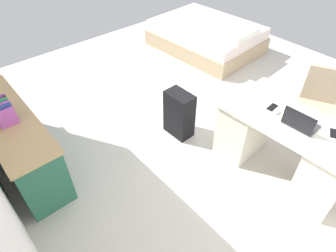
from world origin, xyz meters
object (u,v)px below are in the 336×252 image
(computer_mouse, at_px, (277,111))
(cell_phone_by_mouse, at_px, (272,107))
(suitcase_black, at_px, (179,114))
(office_chair, at_px, (316,112))
(laptop, at_px, (300,123))
(bed, at_px, (207,36))
(desk, at_px, (282,145))
(cell_phone_near_laptop, at_px, (334,133))
(credenza, at_px, (15,139))

(computer_mouse, relative_size, cell_phone_by_mouse, 0.74)
(suitcase_black, height_order, computer_mouse, computer_mouse)
(office_chair, relative_size, laptop, 2.95)
(bed, bearing_deg, laptop, 148.77)
(office_chair, height_order, laptop, office_chair)
(suitcase_black, bearing_deg, desk, -161.73)
(office_chair, relative_size, bed, 0.48)
(office_chair, distance_m, cell_phone_by_mouse, 0.81)
(office_chair, bearing_deg, cell_phone_near_laptop, 122.47)
(office_chair, height_order, bed, office_chair)
(laptop, height_order, cell_phone_by_mouse, laptop)
(office_chair, distance_m, computer_mouse, 0.83)
(credenza, height_order, laptop, laptop)
(office_chair, bearing_deg, desk, 92.84)
(cell_phone_by_mouse, bearing_deg, credenza, 46.18)
(computer_mouse, height_order, cell_phone_near_laptop, computer_mouse)
(desk, bearing_deg, cell_phone_near_laptop, -160.51)
(office_chair, bearing_deg, laptop, 99.19)
(computer_mouse, bearing_deg, suitcase_black, 19.90)
(bed, xyz_separation_m, cell_phone_by_mouse, (-2.35, 1.57, 0.49))
(laptop, bearing_deg, cell_phone_by_mouse, -11.15)
(credenza, xyz_separation_m, bed, (0.59, -3.73, -0.12))
(office_chair, relative_size, suitcase_black, 1.54)
(credenza, xyz_separation_m, cell_phone_by_mouse, (-1.76, -2.16, 0.37))
(bed, xyz_separation_m, cell_phone_near_laptop, (-2.96, 1.47, 0.49))
(suitcase_black, bearing_deg, laptop, -164.24)
(office_chair, xyz_separation_m, suitcase_black, (1.15, 1.17, -0.11))
(bed, relative_size, cell_phone_by_mouse, 14.54)
(laptop, xyz_separation_m, cell_phone_by_mouse, (0.34, -0.07, -0.04))
(bed, relative_size, cell_phone_near_laptop, 14.54)
(computer_mouse, height_order, cell_phone_by_mouse, computer_mouse)
(suitcase_black, bearing_deg, cell_phone_by_mouse, -155.26)
(credenza, xyz_separation_m, cell_phone_near_laptop, (-2.37, -2.25, 0.37))
(desk, relative_size, cell_phone_by_mouse, 10.77)
(bed, bearing_deg, credenza, 99.05)
(credenza, bearing_deg, office_chair, -124.38)
(credenza, bearing_deg, computer_mouse, -130.85)
(credenza, relative_size, bed, 0.91)
(credenza, bearing_deg, bed, -80.95)
(computer_mouse, bearing_deg, bed, -35.67)
(cell_phone_near_laptop, bearing_deg, laptop, 4.29)
(office_chair, relative_size, computer_mouse, 9.40)
(suitcase_black, relative_size, cell_phone_near_laptop, 4.49)
(desk, bearing_deg, cell_phone_by_mouse, -8.35)
(office_chair, xyz_separation_m, cell_phone_near_laptop, (-0.40, 0.63, 0.31))
(desk, height_order, credenza, desk)
(bed, bearing_deg, cell_phone_near_laptop, 153.57)
(desk, distance_m, bed, 3.06)
(credenza, distance_m, cell_phone_near_laptop, 3.29)
(office_chair, height_order, suitcase_black, office_chair)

